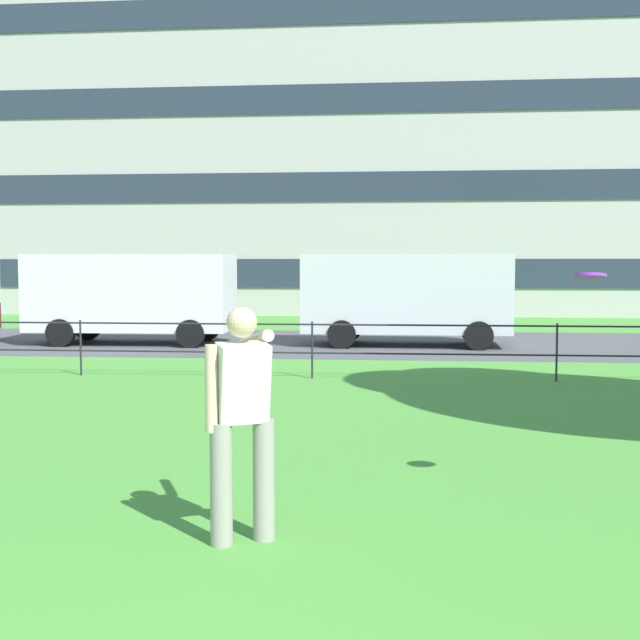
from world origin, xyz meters
name	(u,v)px	position (x,y,z in m)	size (l,w,h in m)	color
street_strip	(339,343)	(0.00, 19.06, 0.00)	(80.00, 7.36, 0.01)	#4C4C51
park_fence	(312,340)	(0.00, 12.53, 0.67)	(33.61, 0.04, 1.00)	#232328
person_thrower	(242,416)	(0.38, 4.01, 0.92)	(0.47, 0.87, 1.70)	gray
frisbee	(589,275)	(3.04, 5.12, 1.92)	(0.33, 0.33, 0.06)	purple
panel_van_left	(133,293)	(-5.15, 18.41, 1.27)	(5.04, 2.19, 2.24)	white
panel_van_center	(407,294)	(1.72, 18.56, 1.27)	(5.05, 2.21, 2.24)	silver
apartment_building_background	(368,91)	(0.05, 37.43, 10.08)	(34.28, 15.72, 20.16)	#B7B2AD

